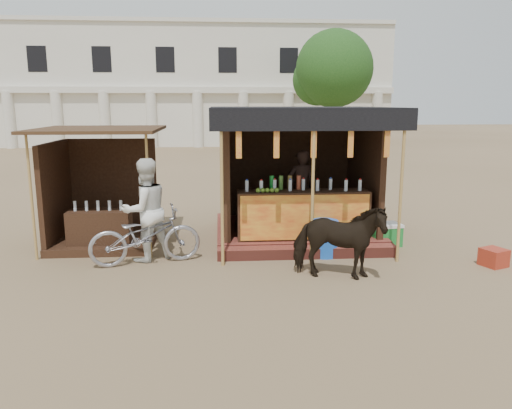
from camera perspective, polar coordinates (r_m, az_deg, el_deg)
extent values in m
plane|color=#846B4C|center=(7.60, 0.91, -10.58)|extent=(120.00, 120.00, 0.00)
cube|color=brown|center=(10.99, 4.48, -3.01)|extent=(3.40, 2.80, 0.22)
cube|color=brown|center=(9.52, 5.88, -5.40)|extent=(3.40, 0.35, 0.20)
cube|color=#3A2315|center=(9.94, 5.35, -1.11)|extent=(2.60, 0.55, 0.95)
cube|color=red|center=(9.67, 5.63, -1.48)|extent=(2.50, 0.02, 0.88)
cube|color=#3A2315|center=(11.96, 3.68, 4.81)|extent=(3.00, 0.12, 2.50)
cube|color=#3A2315|center=(10.61, -3.46, 3.96)|extent=(0.12, 2.50, 2.50)
cube|color=#3A2315|center=(11.06, 12.31, 4.03)|extent=(0.12, 2.50, 2.50)
cube|color=black|center=(10.45, 4.87, 10.87)|extent=(3.60, 3.60, 0.06)
cube|color=black|center=(8.70, 6.72, 9.53)|extent=(3.60, 0.06, 0.36)
cylinder|color=tan|center=(8.69, -3.92, 1.65)|extent=(0.06, 0.06, 2.75)
cylinder|color=tan|center=(8.85, 6.50, 1.78)|extent=(0.06, 0.06, 2.75)
cylinder|color=tan|center=(9.28, 16.26, 1.84)|extent=(0.06, 0.06, 2.75)
cube|color=red|center=(8.60, -1.98, 7.11)|extent=(0.10, 0.02, 0.55)
cube|color=red|center=(8.65, 2.36, 7.13)|extent=(0.10, 0.02, 0.55)
cube|color=red|center=(8.75, 6.62, 7.11)|extent=(0.10, 0.02, 0.55)
cube|color=red|center=(8.89, 10.77, 7.06)|extent=(0.10, 0.02, 0.55)
cube|color=red|center=(9.08, 14.77, 6.97)|extent=(0.10, 0.02, 0.55)
imported|color=black|center=(10.91, 5.19, 1.90)|extent=(0.63, 0.43, 1.65)
cube|color=#3A2315|center=(10.85, -16.70, -3.86)|extent=(2.00, 2.00, 0.15)
cube|color=#3A2315|center=(11.55, -15.99, 2.05)|extent=(1.90, 0.10, 2.10)
cube|color=#3A2315|center=(10.89, -21.88, 1.11)|extent=(0.10, 1.90, 2.10)
cube|color=#472D19|center=(10.40, -17.54, 8.18)|extent=(2.40, 2.40, 0.06)
cylinder|color=tan|center=(9.92, -24.28, 0.71)|extent=(0.05, 0.05, 2.35)
cylinder|color=tan|center=(9.41, -12.18, 0.94)|extent=(0.05, 0.05, 2.35)
cube|color=#3A2315|center=(10.30, -17.39, -2.85)|extent=(1.20, 0.50, 0.80)
imported|color=black|center=(8.29, 9.40, -4.21)|extent=(1.63, 1.04, 1.27)
imported|color=#9C9BA4|center=(9.19, -12.54, -3.52)|extent=(2.09, 1.16, 1.04)
imported|color=white|center=(9.32, -12.53, -0.62)|extent=(1.16, 1.11, 1.89)
cylinder|color=blue|center=(9.56, 7.83, -3.83)|extent=(0.62, 0.62, 0.69)
cube|color=#9E2C1A|center=(9.90, 25.52, -5.47)|extent=(0.49, 0.50, 0.32)
cube|color=#1C7F2F|center=(10.52, 14.43, -3.51)|extent=(0.68, 0.52, 0.40)
cube|color=white|center=(10.46, 14.50, -2.29)|extent=(0.71, 0.54, 0.06)
cube|color=silver|center=(37.06, -6.52, 13.19)|extent=(26.00, 7.00, 8.00)
cube|color=silver|center=(33.45, -6.75, 12.86)|extent=(26.00, 0.50, 0.40)
cube|color=silver|center=(33.94, -6.92, 20.22)|extent=(26.00, 0.30, 0.25)
cylinder|color=silver|center=(36.00, -26.35, 8.64)|extent=(0.70, 0.70, 3.60)
cylinder|color=silver|center=(35.00, -21.74, 8.96)|extent=(0.70, 0.70, 3.60)
cylinder|color=silver|center=(34.23, -16.89, 9.24)|extent=(0.70, 0.70, 3.60)
cylinder|color=silver|center=(33.72, -11.84, 9.46)|extent=(0.70, 0.70, 3.60)
cylinder|color=silver|center=(33.46, -6.67, 9.61)|extent=(0.70, 0.70, 3.60)
cylinder|color=silver|center=(33.47, -1.46, 9.68)|extent=(0.70, 0.70, 3.60)
cylinder|color=silver|center=(33.75, 3.71, 9.68)|extent=(0.70, 0.70, 3.60)
cylinder|color=silver|center=(34.29, 8.75, 9.60)|extent=(0.70, 0.70, 3.60)
cylinder|color=silver|center=(35.08, 13.60, 9.46)|extent=(0.70, 0.70, 3.60)
cylinder|color=#382314|center=(29.78, 8.77, 9.72)|extent=(0.50, 0.50, 4.00)
sphere|color=#2A551D|center=(29.83, 8.93, 15.10)|extent=(4.40, 4.40, 4.40)
sphere|color=#2A551D|center=(30.22, 7.11, 13.96)|extent=(2.99, 2.99, 2.99)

